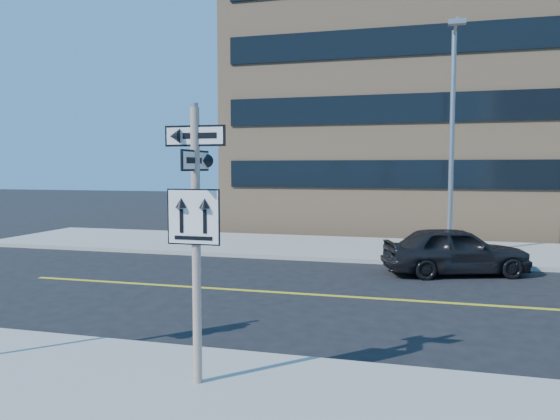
% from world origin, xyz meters
% --- Properties ---
extents(ground, '(120.00, 120.00, 0.00)m').
position_xyz_m(ground, '(0.00, 0.00, 0.00)').
color(ground, black).
rests_on(ground, ground).
extents(sign_pole, '(0.92, 0.92, 4.06)m').
position_xyz_m(sign_pole, '(0.00, -2.51, 2.44)').
color(sign_pole, silver).
rests_on(sign_pole, near_sidewalk).
extents(parked_car_a, '(3.11, 4.74, 1.50)m').
position_xyz_m(parked_car_a, '(4.06, 7.79, 0.75)').
color(parked_car_a, black).
rests_on(parked_car_a, ground).
extents(streetlight_a, '(0.55, 2.25, 8.00)m').
position_xyz_m(streetlight_a, '(4.00, 10.76, 4.76)').
color(streetlight_a, gray).
rests_on(streetlight_a, far_sidewalk).
extents(building_brick, '(18.00, 18.00, 18.00)m').
position_xyz_m(building_brick, '(2.00, 25.00, 9.00)').
color(building_brick, tan).
rests_on(building_brick, ground).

